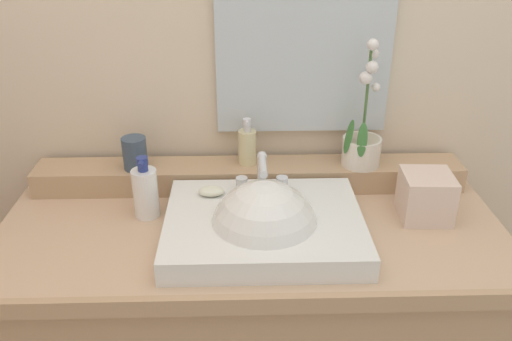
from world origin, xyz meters
name	(u,v)px	position (x,y,z in m)	size (l,w,h in m)	color
wall_back	(248,27)	(0.00, 0.40, 1.26)	(3.00, 0.20, 2.52)	beige
vanity_cabinet	(252,341)	(0.00, 0.00, 0.41)	(1.34, 0.59, 0.83)	tan
back_ledge	(249,175)	(0.00, 0.22, 0.86)	(1.26, 0.13, 0.07)	tan
sink_basin	(264,231)	(0.03, -0.07, 0.85)	(0.50, 0.39, 0.29)	white
soap_bar	(211,191)	(-0.10, 0.05, 0.90)	(0.07, 0.04, 0.02)	silver
potted_plant	(362,140)	(0.33, 0.20, 0.98)	(0.12, 0.12, 0.37)	silver
soap_dispenser	(247,146)	(-0.01, 0.22, 0.95)	(0.05, 0.05, 0.14)	beige
tumbler_cup	(135,153)	(-0.33, 0.20, 0.94)	(0.07, 0.07, 0.09)	#394A5D
lotion_bottle	(145,192)	(-0.28, 0.06, 0.90)	(0.07, 0.07, 0.17)	white
tissue_box	(426,196)	(0.47, 0.03, 0.89)	(0.13, 0.13, 0.13)	beige
mirror	(304,41)	(0.16, 0.29, 1.24)	(0.50, 0.02, 0.53)	silver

